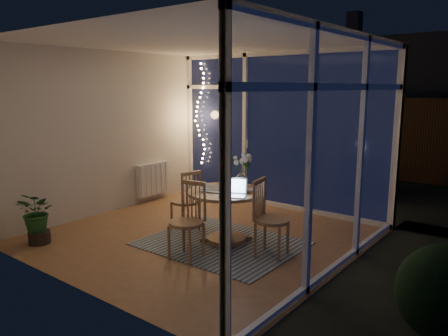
# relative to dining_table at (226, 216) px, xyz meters

# --- Properties ---
(floor) EXTENTS (4.00, 4.00, 0.00)m
(floor) POSITION_rel_dining_table_xyz_m (-0.41, -0.02, -0.35)
(floor) COLOR olive
(floor) RESTS_ON ground
(ceiling) EXTENTS (4.00, 4.00, 0.00)m
(ceiling) POSITION_rel_dining_table_xyz_m (-0.41, -0.02, 2.25)
(ceiling) COLOR silver
(ceiling) RESTS_ON wall_back
(wall_back) EXTENTS (4.00, 0.04, 2.60)m
(wall_back) POSITION_rel_dining_table_xyz_m (-0.41, 1.98, 0.95)
(wall_back) COLOR silver
(wall_back) RESTS_ON floor
(wall_front) EXTENTS (4.00, 0.04, 2.60)m
(wall_front) POSITION_rel_dining_table_xyz_m (-0.41, -2.02, 0.95)
(wall_front) COLOR silver
(wall_front) RESTS_ON floor
(wall_left) EXTENTS (0.04, 4.00, 2.60)m
(wall_left) POSITION_rel_dining_table_xyz_m (-2.41, -0.02, 0.95)
(wall_left) COLOR silver
(wall_left) RESTS_ON floor
(wall_right) EXTENTS (0.04, 4.00, 2.60)m
(wall_right) POSITION_rel_dining_table_xyz_m (1.59, -0.02, 0.95)
(wall_right) COLOR silver
(wall_right) RESTS_ON floor
(window_wall_back) EXTENTS (4.00, 0.10, 2.60)m
(window_wall_back) POSITION_rel_dining_table_xyz_m (-0.41, 1.94, 0.95)
(window_wall_back) COLOR white
(window_wall_back) RESTS_ON floor
(window_wall_right) EXTENTS (0.10, 4.00, 2.60)m
(window_wall_right) POSITION_rel_dining_table_xyz_m (1.55, -0.02, 0.95)
(window_wall_right) COLOR white
(window_wall_right) RESTS_ON floor
(radiator) EXTENTS (0.10, 0.70, 0.58)m
(radiator) POSITION_rel_dining_table_xyz_m (-2.35, 0.88, 0.05)
(radiator) COLOR white
(radiator) RESTS_ON wall_left
(fairy_lights) EXTENTS (0.24, 0.10, 1.85)m
(fairy_lights) POSITION_rel_dining_table_xyz_m (-2.06, 1.86, 1.18)
(fairy_lights) COLOR #FCB864
(fairy_lights) RESTS_ON window_wall_back
(garden_patio) EXTENTS (12.00, 6.00, 0.10)m
(garden_patio) POSITION_rel_dining_table_xyz_m (0.09, 4.98, -0.41)
(garden_patio) COLOR black
(garden_patio) RESTS_ON ground
(garden_fence) EXTENTS (11.00, 0.08, 1.80)m
(garden_fence) POSITION_rel_dining_table_xyz_m (-0.41, 5.48, 0.55)
(garden_fence) COLOR #342212
(garden_fence) RESTS_ON ground
(neighbour_roof) EXTENTS (7.00, 3.00, 2.20)m
(neighbour_roof) POSITION_rel_dining_table_xyz_m (-0.11, 8.48, 1.85)
(neighbour_roof) COLOR #2F3139
(neighbour_roof) RESTS_ON ground
(garden_shrubs) EXTENTS (0.90, 0.90, 0.90)m
(garden_shrubs) POSITION_rel_dining_table_xyz_m (-1.21, 3.38, 0.10)
(garden_shrubs) COLOR black
(garden_shrubs) RESTS_ON ground
(rug) EXTENTS (1.97, 1.58, 0.01)m
(rug) POSITION_rel_dining_table_xyz_m (0.00, -0.10, -0.34)
(rug) COLOR #B7B394
(rug) RESTS_ON floor
(dining_table) EXTENTS (1.04, 1.04, 0.70)m
(dining_table) POSITION_rel_dining_table_xyz_m (0.00, 0.00, 0.00)
(dining_table) COLOR #A17B48
(dining_table) RESTS_ON floor
(chair_left) EXTENTS (0.50, 0.50, 0.90)m
(chair_left) POSITION_rel_dining_table_xyz_m (-0.74, 0.01, 0.10)
(chair_left) COLOR #A17B48
(chair_left) RESTS_ON floor
(chair_right) EXTENTS (0.51, 0.51, 0.96)m
(chair_right) POSITION_rel_dining_table_xyz_m (0.74, -0.06, 0.13)
(chair_right) COLOR #A17B48
(chair_right) RESTS_ON floor
(chair_front) EXTENTS (0.49, 0.49, 0.94)m
(chair_front) POSITION_rel_dining_table_xyz_m (-0.02, -0.74, 0.12)
(chair_front) COLOR #A17B48
(chair_front) RESTS_ON floor
(laptop) EXTENTS (0.40, 0.38, 0.23)m
(laptop) POSITION_rel_dining_table_xyz_m (0.25, -0.19, 0.47)
(laptop) COLOR silver
(laptop) RESTS_ON dining_table
(flower_vase) EXTENTS (0.20, 0.20, 0.21)m
(flower_vase) POSITION_rel_dining_table_xyz_m (0.04, 0.28, 0.45)
(flower_vase) COLOR white
(flower_vase) RESTS_ON dining_table
(bowl) EXTENTS (0.15, 0.15, 0.04)m
(bowl) POSITION_rel_dining_table_xyz_m (0.32, 0.13, 0.37)
(bowl) COLOR white
(bowl) RESTS_ON dining_table
(newspapers) EXTENTS (0.47, 0.40, 0.02)m
(newspapers) POSITION_rel_dining_table_xyz_m (-0.10, -0.04, 0.36)
(newspapers) COLOR #B8B5AF
(newspapers) RESTS_ON dining_table
(phone) EXTENTS (0.12, 0.08, 0.01)m
(phone) POSITION_rel_dining_table_xyz_m (0.07, -0.18, 0.35)
(phone) COLOR black
(phone) RESTS_ON dining_table
(potted_plant) EXTENTS (0.63, 0.57, 0.76)m
(potted_plant) POSITION_rel_dining_table_xyz_m (-1.90, -1.56, 0.03)
(potted_plant) COLOR #1B4C20
(potted_plant) RESTS_ON floor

